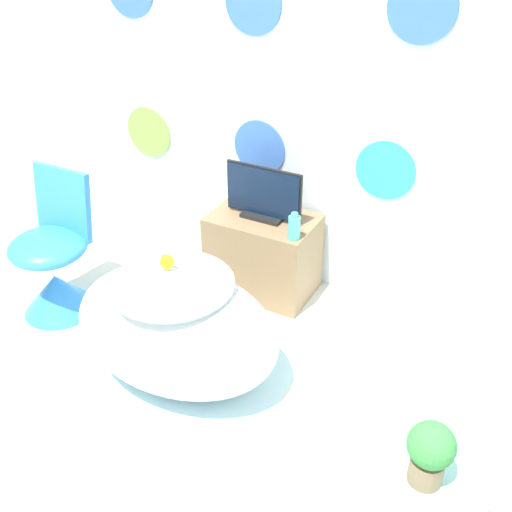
{
  "coord_description": "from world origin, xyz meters",
  "views": [
    {
      "loc": [
        1.43,
        -0.75,
        1.99
      ],
      "look_at": [
        0.53,
        0.94,
        0.78
      ],
      "focal_mm": 42.0,
      "sensor_mm": 36.0,
      "label": 1
    }
  ],
  "objects_px": {
    "bathtub": "(176,328)",
    "tv": "(263,196)",
    "chair": "(55,269)",
    "vase": "(294,227)",
    "potted_plant_left": "(430,452)"
  },
  "relations": [
    {
      "from": "chair",
      "to": "vase",
      "type": "height_order",
      "value": "chair"
    },
    {
      "from": "chair",
      "to": "vase",
      "type": "relative_size",
      "value": 5.3
    },
    {
      "from": "bathtub",
      "to": "potted_plant_left",
      "type": "relative_size",
      "value": 4.49
    },
    {
      "from": "tv",
      "to": "vase",
      "type": "xyz_separation_m",
      "value": [
        0.24,
        -0.13,
        -0.06
      ]
    },
    {
      "from": "bathtub",
      "to": "tv",
      "type": "height_order",
      "value": "tv"
    },
    {
      "from": "bathtub",
      "to": "potted_plant_left",
      "type": "distance_m",
      "value": 1.35
    },
    {
      "from": "bathtub",
      "to": "tv",
      "type": "xyz_separation_m",
      "value": [
        0.03,
        0.8,
        0.32
      ]
    },
    {
      "from": "vase",
      "to": "potted_plant_left",
      "type": "height_order",
      "value": "potted_plant_left"
    },
    {
      "from": "bathtub",
      "to": "chair",
      "type": "height_order",
      "value": "chair"
    },
    {
      "from": "vase",
      "to": "potted_plant_left",
      "type": "bearing_deg",
      "value": -49.99
    },
    {
      "from": "chair",
      "to": "potted_plant_left",
      "type": "xyz_separation_m",
      "value": [
        2.07,
        -0.58,
        0.35
      ]
    },
    {
      "from": "potted_plant_left",
      "to": "vase",
      "type": "bearing_deg",
      "value": 130.01
    },
    {
      "from": "bathtub",
      "to": "chair",
      "type": "distance_m",
      "value": 0.86
    },
    {
      "from": "bathtub",
      "to": "potted_plant_left",
      "type": "height_order",
      "value": "potted_plant_left"
    },
    {
      "from": "potted_plant_left",
      "to": "bathtub",
      "type": "bearing_deg",
      "value": 159.4
    }
  ]
}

